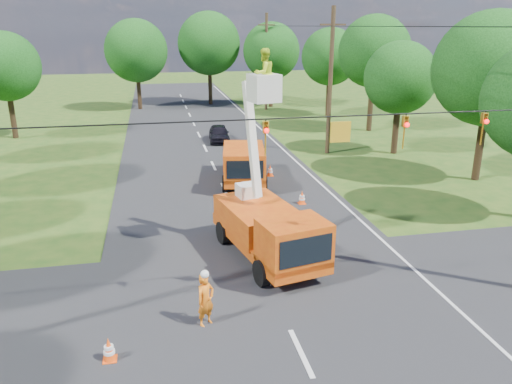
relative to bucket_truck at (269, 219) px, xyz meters
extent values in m
plane|color=#274E17|center=(-0.45, 13.96, -1.69)|extent=(140.00, 140.00, 0.00)
cube|color=black|center=(-0.45, 13.96, -1.69)|extent=(12.00, 100.00, 0.06)
cube|color=black|center=(-0.45, -4.04, -1.69)|extent=(56.00, 10.00, 0.07)
cube|color=silver|center=(5.15, 13.96, -1.69)|extent=(0.12, 90.00, 0.02)
cube|color=#D85C0F|center=(-0.04, 0.16, -0.94)|extent=(3.54, 6.58, 0.47)
cube|color=#D85C0F|center=(0.43, -2.02, -0.13)|extent=(2.61, 2.21, 1.56)
cube|color=black|center=(0.62, -2.89, -0.08)|extent=(1.94, 0.47, 0.99)
cube|color=#D85C0F|center=(-0.21, 0.98, -0.29)|extent=(3.19, 4.27, 1.04)
cylinder|color=black|center=(-0.69, -2.00, -1.21)|extent=(0.53, 1.00, 0.96)
cylinder|color=black|center=(1.45, -1.54, -1.21)|extent=(0.53, 1.00, 0.96)
cylinder|color=black|center=(-1.52, 1.87, -1.21)|extent=(0.53, 1.00, 0.96)
cylinder|color=black|center=(0.62, 2.32, -1.21)|extent=(0.53, 1.00, 0.96)
cube|color=silver|center=(-0.45, 2.10, 0.49)|extent=(0.93, 0.93, 0.57)
cube|color=silver|center=(-0.33, 1.54, 2.78)|extent=(0.58, 1.42, 4.51)
cube|color=silver|center=(-0.10, 0.47, 4.91)|extent=(1.17, 1.17, 0.99)
imported|color=#C6E526|center=(-0.10, 0.47, 5.43)|extent=(1.07, 1.00, 1.76)
cube|color=#D85C0F|center=(0.93, 10.37, -0.96)|extent=(3.20, 6.39, 0.46)
cube|color=#D85C0F|center=(0.57, 8.21, -0.16)|extent=(2.49, 2.07, 1.53)
cube|color=black|center=(0.43, 7.36, -0.11)|extent=(1.92, 0.37, 0.97)
cube|color=#D85C0F|center=(1.06, 11.18, -0.32)|extent=(2.97, 4.10, 1.02)
cylinder|color=black|center=(-0.44, 8.64, -1.22)|extent=(0.47, 0.98, 0.94)
cylinder|color=black|center=(1.67, 8.29, -1.22)|extent=(0.47, 0.98, 0.94)
cylinder|color=black|center=(0.19, 12.45, -1.22)|extent=(0.47, 0.98, 0.94)
cylinder|color=black|center=(2.30, 12.11, -1.22)|extent=(0.47, 0.98, 0.94)
imported|color=#F35514|center=(-2.89, -4.06, -0.83)|extent=(0.75, 0.70, 1.71)
imported|color=black|center=(0.90, 21.23, -1.04)|extent=(1.84, 3.93, 1.30)
cone|color=#FF4B0D|center=(1.81, 1.63, -1.31)|extent=(0.36, 0.36, 0.70)
cube|color=#FF4B0D|center=(1.81, 1.63, -1.65)|extent=(0.38, 0.38, 0.04)
cylinder|color=white|center=(1.81, 1.63, -1.25)|extent=(0.26, 0.26, 0.09)
cylinder|color=white|center=(1.81, 1.63, -1.40)|extent=(0.31, 0.31, 0.09)
cone|color=#FF4B0D|center=(3.12, 5.83, -1.31)|extent=(0.36, 0.36, 0.70)
cube|color=#FF4B0D|center=(3.12, 5.83, -1.65)|extent=(0.38, 0.38, 0.04)
cylinder|color=white|center=(3.12, 5.83, -1.25)|extent=(0.26, 0.26, 0.09)
cylinder|color=white|center=(3.12, 5.83, -1.40)|extent=(0.31, 0.31, 0.09)
cone|color=#FF4B0D|center=(-5.67, -5.27, -1.31)|extent=(0.36, 0.36, 0.70)
cube|color=#FF4B0D|center=(-5.67, -5.27, -1.65)|extent=(0.38, 0.38, 0.04)
cylinder|color=white|center=(-5.67, -5.27, -1.25)|extent=(0.26, 0.26, 0.09)
cylinder|color=white|center=(-5.67, -5.27, -1.40)|extent=(0.31, 0.31, 0.09)
cone|color=#FF4B0D|center=(2.66, 11.04, -1.31)|extent=(0.36, 0.36, 0.70)
cube|color=#FF4B0D|center=(2.66, 11.04, -1.65)|extent=(0.38, 0.38, 0.04)
cylinder|color=white|center=(2.66, 11.04, -1.25)|extent=(0.26, 0.26, 0.09)
cylinder|color=white|center=(2.66, 11.04, -1.40)|extent=(0.31, 0.31, 0.09)
cylinder|color=#4C3823|center=(8.05, 15.96, 3.31)|extent=(0.30, 0.30, 10.00)
cube|color=#4C3823|center=(8.05, 15.96, 7.11)|extent=(1.80, 0.12, 0.12)
cylinder|color=#4C3823|center=(8.05, 35.96, 3.31)|extent=(0.30, 0.30, 10.00)
cube|color=#4C3823|center=(8.05, 35.96, 7.11)|extent=(1.80, 0.12, 0.12)
cylinder|color=black|center=(-0.95, -4.04, 4.61)|extent=(18.00, 0.04, 0.04)
cube|color=gold|center=(1.15, -4.04, 4.16)|extent=(0.60, 0.05, 0.60)
imported|color=gold|center=(-1.05, -4.04, 4.06)|extent=(0.16, 0.20, 1.00)
sphere|color=#FF0C0C|center=(-1.05, -4.16, 4.31)|extent=(0.14, 0.14, 0.14)
imported|color=gold|center=(3.15, -4.04, 4.06)|extent=(0.16, 0.20, 1.00)
sphere|color=#FF0C0C|center=(3.15, -4.16, 4.31)|extent=(0.14, 0.14, 0.14)
imported|color=gold|center=(5.75, -4.04, 4.06)|extent=(0.16, 0.20, 1.00)
sphere|color=#FF0C0C|center=(5.75, -4.16, 4.31)|extent=(0.14, 0.14, 0.14)
cylinder|color=#382616|center=(-15.25, 25.96, 0.33)|extent=(0.44, 0.44, 4.05)
sphere|color=#113A0F|center=(-15.25, 25.96, 4.01)|extent=(5.40, 5.40, 5.40)
cylinder|color=#382616|center=(14.55, 7.96, 0.60)|extent=(0.44, 0.44, 4.58)
sphere|color=#113A0F|center=(14.55, 7.96, 4.76)|extent=(6.40, 6.40, 6.40)
cylinder|color=#382616|center=(12.75, 14.96, 0.20)|extent=(0.44, 0.44, 3.78)
sphere|color=#113A0F|center=(12.75, 14.96, 3.64)|extent=(5.00, 5.00, 5.00)
cylinder|color=#382616|center=(14.35, 22.96, 0.69)|extent=(0.44, 0.44, 4.75)
sphere|color=#113A0F|center=(14.35, 22.96, 5.01)|extent=(6.00, 6.00, 6.00)
cylinder|color=#382616|center=(13.35, 30.96, 0.38)|extent=(0.44, 0.44, 4.14)
sphere|color=#113A0F|center=(13.35, 30.96, 4.14)|extent=(5.60, 5.60, 5.60)
cylinder|color=#382616|center=(-5.45, 38.96, 0.51)|extent=(0.44, 0.44, 4.40)
sphere|color=#113A0F|center=(-5.45, 38.96, 4.51)|extent=(6.60, 6.60, 6.60)
cylinder|color=#382616|center=(2.55, 40.96, 0.73)|extent=(0.44, 0.44, 4.84)
sphere|color=#113A0F|center=(2.55, 40.96, 5.13)|extent=(7.00, 7.00, 7.00)
cylinder|color=#382616|center=(9.05, 37.96, 0.47)|extent=(0.44, 0.44, 4.31)
sphere|color=#113A0F|center=(9.05, 37.96, 4.39)|extent=(6.20, 6.20, 6.20)
camera|label=1|loc=(-4.07, -17.35, 7.06)|focal=35.00mm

